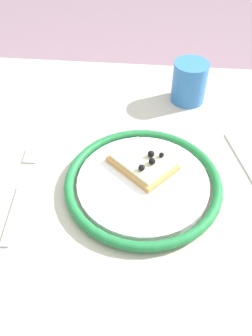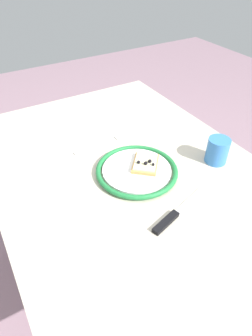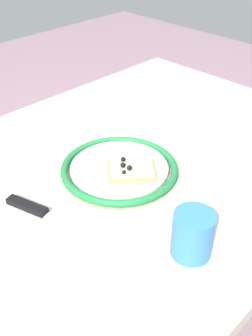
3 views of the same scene
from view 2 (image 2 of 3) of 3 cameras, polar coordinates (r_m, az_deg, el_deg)
ground_plane at (r=1.47m, az=0.64°, el=-22.77°), size 6.00×6.00×0.00m
dining_table at (r=0.95m, az=0.92°, el=-4.77°), size 1.16×0.80×0.72m
plate at (r=0.89m, az=2.13°, el=-0.48°), size 0.25×0.25×0.02m
pizza_slice_near at (r=0.89m, az=3.88°, el=0.98°), size 0.12×0.12×0.03m
knife at (r=0.77m, az=9.35°, el=-9.20°), size 0.09×0.24×0.01m
fork at (r=1.02m, az=-4.99°, el=4.77°), size 0.03×0.20×0.00m
cup at (r=0.96m, az=17.56°, el=3.31°), size 0.07×0.07×0.08m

